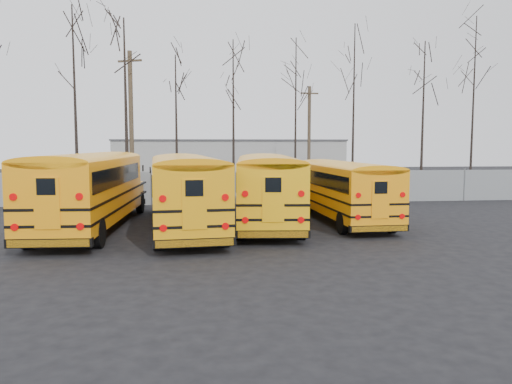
{
  "coord_description": "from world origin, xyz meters",
  "views": [
    {
      "loc": [
        -1.26,
        -18.44,
        3.63
      ],
      "look_at": [
        1.26,
        2.75,
        1.6
      ],
      "focal_mm": 35.0,
      "sensor_mm": 36.0,
      "label": 1
    }
  ],
  "objects": [
    {
      "name": "ground",
      "position": [
        0.0,
        0.0,
        0.0
      ],
      "size": [
        120.0,
        120.0,
        0.0
      ],
      "primitive_type": "plane",
      "color": "black",
      "rests_on": "ground"
    },
    {
      "name": "fence",
      "position": [
        0.0,
        12.0,
        1.0
      ],
      "size": [
        40.0,
        0.04,
        2.0
      ],
      "primitive_type": "cube",
      "color": "gray",
      "rests_on": "ground"
    },
    {
      "name": "distant_building",
      "position": [
        2.0,
        32.0,
        2.0
      ],
      "size": [
        22.0,
        8.0,
        4.0
      ],
      "primitive_type": "cube",
      "color": "#9F9E9A",
      "rests_on": "ground"
    },
    {
      "name": "bus_a",
      "position": [
        -5.74,
        3.22,
        1.95
      ],
      "size": [
        3.32,
        12.02,
        3.33
      ],
      "rotation": [
        0.0,
        0.0,
        -0.05
      ],
      "color": "black",
      "rests_on": "ground"
    },
    {
      "name": "bus_b",
      "position": [
        -1.78,
        2.63,
        1.9
      ],
      "size": [
        3.62,
        11.76,
        3.24
      ],
      "rotation": [
        0.0,
        0.0,
        0.08
      ],
      "color": "black",
      "rests_on": "ground"
    },
    {
      "name": "bus_c",
      "position": [
        1.89,
        3.83,
        1.88
      ],
      "size": [
        3.74,
        11.68,
        3.22
      ],
      "rotation": [
        0.0,
        0.0,
        -0.1
      ],
      "color": "black",
      "rests_on": "ground"
    },
    {
      "name": "bus_d",
      "position": [
        5.55,
        4.32,
        1.69
      ],
      "size": [
        2.69,
        10.39,
        2.89
      ],
      "rotation": [
        0.0,
        0.0,
        0.03
      ],
      "color": "black",
      "rests_on": "ground"
    },
    {
      "name": "utility_pole_left",
      "position": [
        -5.62,
        16.19,
        5.06
      ],
      "size": [
        1.66,
        0.82,
        9.85
      ],
      "rotation": [
        0.0,
        0.0,
        -0.41
      ],
      "color": "#4A3C2A",
      "rests_on": "ground"
    },
    {
      "name": "utility_pole_right",
      "position": [
        7.48,
        19.92,
        4.18
      ],
      "size": [
        1.45,
        0.32,
        8.13
      ],
      "rotation": [
        0.0,
        0.0,
        0.15
      ],
      "color": "#463828",
      "rests_on": "ground"
    },
    {
      "name": "tree_1",
      "position": [
        -9.27,
        16.35,
        6.39
      ],
      "size": [
        0.26,
        0.26,
        12.78
      ],
      "primitive_type": "cone",
      "color": "black",
      "rests_on": "ground"
    },
    {
      "name": "tree_2",
      "position": [
        -5.67,
        14.11,
        5.74
      ],
      "size": [
        0.26,
        0.26,
        11.49
      ],
      "primitive_type": "cone",
      "color": "black",
      "rests_on": "ground"
    },
    {
      "name": "tree_3",
      "position": [
        -2.56,
        14.88,
        4.71
      ],
      "size": [
        0.26,
        0.26,
        9.43
      ],
      "primitive_type": "cone",
      "color": "black",
      "rests_on": "ground"
    },
    {
      "name": "tree_4",
      "position": [
        1.19,
        14.87,
        5.24
      ],
      "size": [
        0.26,
        0.26,
        10.49
      ],
      "primitive_type": "cone",
      "color": "black",
      "rests_on": "ground"
    },
    {
      "name": "tree_5",
      "position": [
        5.32,
        14.55,
        5.32
      ],
      "size": [
        0.26,
        0.26,
        10.64
      ],
      "primitive_type": "cone",
      "color": "black",
      "rests_on": "ground"
    },
    {
      "name": "tree_6",
      "position": [
        10.05,
        16.92,
        6.11
      ],
      "size": [
        0.26,
        0.26,
        12.22
      ],
      "primitive_type": "cone",
      "color": "black",
      "rests_on": "ground"
    },
    {
      "name": "tree_7",
      "position": [
        14.34,
        14.79,
        5.34
      ],
      "size": [
        0.26,
        0.26,
        10.69
      ],
      "primitive_type": "cone",
      "color": "black",
      "rests_on": "ground"
    },
    {
      "name": "tree_8",
      "position": [
        18.72,
        16.02,
        6.4
      ],
      "size": [
        0.26,
        0.26,
        12.79
      ],
      "primitive_type": "cone",
      "color": "black",
      "rests_on": "ground"
    }
  ]
}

